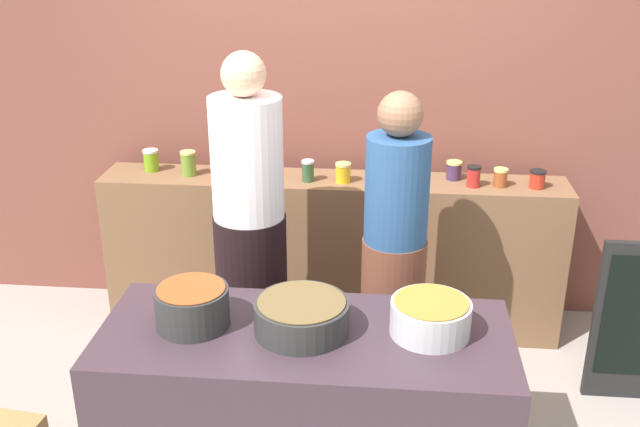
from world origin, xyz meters
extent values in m
cube|color=brown|center=(0.00, 1.45, 1.50)|extent=(4.80, 0.12, 3.00)
cube|color=brown|center=(0.00, 1.10, 0.48)|extent=(2.70, 0.36, 0.96)
cube|color=#3B2B34|center=(0.00, -0.30, 0.40)|extent=(1.70, 0.70, 0.79)
cylinder|color=#6C9A1A|center=(-1.08, 1.15, 1.01)|extent=(0.09, 0.09, 0.12)
cylinder|color=silver|center=(-1.08, 1.15, 1.08)|extent=(0.09, 0.09, 0.01)
cylinder|color=olive|center=(-0.84, 1.09, 1.02)|extent=(0.09, 0.09, 0.13)
cylinder|color=#D6C666|center=(-0.84, 1.09, 1.09)|extent=(0.09, 0.09, 0.01)
cylinder|color=#96370F|center=(-0.64, 1.17, 1.01)|extent=(0.07, 0.07, 0.12)
cylinder|color=#D6C666|center=(-0.64, 1.17, 1.08)|extent=(0.07, 0.07, 0.01)
cylinder|color=#CA6E17|center=(-0.44, 1.14, 1.00)|extent=(0.09, 0.09, 0.10)
cylinder|color=silver|center=(-0.44, 1.14, 1.06)|extent=(0.09, 0.09, 0.01)
cylinder|color=#305430|center=(-0.14, 1.05, 1.01)|extent=(0.07, 0.07, 0.11)
cylinder|color=silver|center=(-0.14, 1.05, 1.07)|extent=(0.07, 0.07, 0.01)
cylinder|color=gold|center=(0.06, 1.06, 1.00)|extent=(0.08, 0.08, 0.10)
cylinder|color=#D6C666|center=(0.06, 1.06, 1.06)|extent=(0.09, 0.09, 0.01)
cylinder|color=#274A35|center=(0.45, 1.06, 1.01)|extent=(0.07, 0.07, 0.12)
cylinder|color=black|center=(0.45, 1.06, 1.08)|extent=(0.07, 0.07, 0.01)
cylinder|color=#3F2A4B|center=(0.69, 1.17, 1.00)|extent=(0.09, 0.09, 0.09)
cylinder|color=#D6C666|center=(0.69, 1.17, 1.06)|extent=(0.09, 0.09, 0.01)
cylinder|color=#B42621|center=(0.79, 1.05, 1.01)|extent=(0.07, 0.07, 0.11)
cylinder|color=black|center=(0.79, 1.05, 1.07)|extent=(0.08, 0.08, 0.01)
cylinder|color=#954721|center=(0.94, 1.07, 1.00)|extent=(0.08, 0.08, 0.09)
cylinder|color=#D6C666|center=(0.94, 1.07, 1.05)|extent=(0.08, 0.08, 0.01)
cylinder|color=#B02B19|center=(1.15, 1.07, 1.00)|extent=(0.09, 0.09, 0.09)
cylinder|color=black|center=(1.15, 1.07, 1.05)|extent=(0.09, 0.09, 0.01)
cylinder|color=#2D2D2D|center=(-0.47, -0.28, 0.88)|extent=(0.31, 0.31, 0.17)
cylinder|color=#9C451F|center=(-0.47, -0.28, 0.96)|extent=(0.28, 0.28, 0.00)
cylinder|color=#2D2D2D|center=(-0.01, -0.29, 0.86)|extent=(0.39, 0.39, 0.13)
cylinder|color=brown|center=(-0.01, -0.29, 0.93)|extent=(0.36, 0.36, 0.00)
cylinder|color=#B7B7BC|center=(0.51, -0.26, 0.86)|extent=(0.33, 0.33, 0.14)
cylinder|color=#AC742D|center=(0.51, -0.26, 0.94)|extent=(0.30, 0.30, 0.00)
cylinder|color=black|center=(-0.36, 0.45, 0.49)|extent=(0.37, 0.37, 0.98)
cylinder|color=white|center=(-0.36, 0.45, 1.28)|extent=(0.35, 0.35, 0.60)
sphere|color=#D8A884|center=(-0.36, 0.45, 1.69)|extent=(0.21, 0.21, 0.21)
cylinder|color=brown|center=(0.36, 0.47, 0.44)|extent=(0.33, 0.33, 0.87)
cylinder|color=#2B5183|center=(0.36, 0.47, 1.14)|extent=(0.31, 0.31, 0.53)
sphere|color=#8C6047|center=(0.36, 0.47, 1.51)|extent=(0.22, 0.22, 0.22)
camera|label=1|loc=(0.30, -2.85, 2.39)|focal=41.03mm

